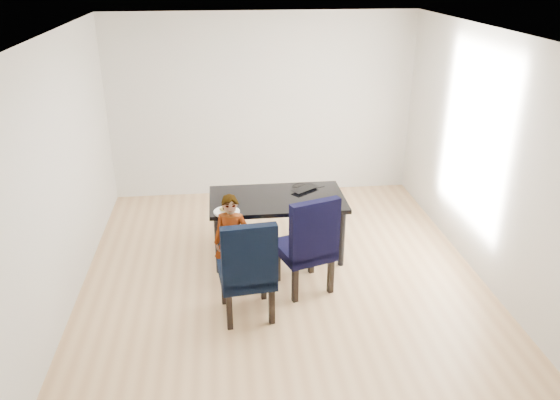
{
  "coord_description": "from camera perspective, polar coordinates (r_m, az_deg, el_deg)",
  "views": [
    {
      "loc": [
        -0.63,
        -5.4,
        3.34
      ],
      "look_at": [
        0.0,
        0.2,
        0.85
      ],
      "focal_mm": 35.0,
      "sensor_mm": 36.0,
      "label": 1
    }
  ],
  "objects": [
    {
      "name": "laptop",
      "position": [
        6.71,
        2.3,
        1.26
      ],
      "size": [
        0.42,
        0.39,
        0.03
      ],
      "primitive_type": "imported",
      "rotation": [
        0.0,
        0.0,
        3.77
      ],
      "color": "black",
      "rests_on": "dining_table"
    },
    {
      "name": "wall_back",
      "position": [
        8.17,
        -1.84,
        9.74
      ],
      "size": [
        4.5,
        0.01,
        2.7
      ],
      "primitive_type": "cube",
      "color": "silver",
      "rests_on": "ground"
    },
    {
      "name": "cable_tangle",
      "position": [
        6.71,
        2.37,
        1.15
      ],
      "size": [
        0.17,
        0.17,
        0.01
      ],
      "primitive_type": "torus",
      "rotation": [
        0.0,
        0.0,
        0.24
      ],
      "color": "black",
      "rests_on": "dining_table"
    },
    {
      "name": "wall_right",
      "position": [
        6.43,
        20.65,
        4.27
      ],
      "size": [
        0.01,
        5.0,
        2.7
      ],
      "primitive_type": "cube",
      "color": "silver",
      "rests_on": "ground"
    },
    {
      "name": "wall_left",
      "position": [
        5.98,
        -21.81,
        2.64
      ],
      "size": [
        0.01,
        5.0,
        2.7
      ],
      "primitive_type": "cube",
      "color": "silver",
      "rests_on": "ground"
    },
    {
      "name": "sandwich",
      "position": [
        6.1,
        -5.66,
        -0.91
      ],
      "size": [
        0.17,
        0.11,
        0.06
      ],
      "primitive_type": "ellipsoid",
      "rotation": [
        0.0,
        0.0,
        0.28
      ],
      "color": "olive",
      "rests_on": "plate"
    },
    {
      "name": "chair_left",
      "position": [
        5.45,
        -3.54,
        -6.91
      ],
      "size": [
        0.59,
        0.61,
        1.11
      ],
      "primitive_type": "cube",
      "rotation": [
        0.0,
        0.0,
        0.1
      ],
      "color": "black",
      "rests_on": "floor"
    },
    {
      "name": "plate",
      "position": [
        6.12,
        -5.6,
        -1.23
      ],
      "size": [
        0.38,
        0.38,
        0.02
      ],
      "primitive_type": "cylinder",
      "rotation": [
        0.0,
        0.0,
        0.38
      ],
      "color": "silver",
      "rests_on": "dining_table"
    },
    {
      "name": "wall_front",
      "position": [
        3.57,
        4.95,
        -10.16
      ],
      "size": [
        4.5,
        0.01,
        2.7
      ],
      "primitive_type": "cube",
      "color": "silver",
      "rests_on": "ground"
    },
    {
      "name": "dining_table",
      "position": [
        6.63,
        -0.29,
        -2.71
      ],
      "size": [
        1.6,
        0.9,
        0.75
      ],
      "primitive_type": "cube",
      "color": "black",
      "rests_on": "floor"
    },
    {
      "name": "child",
      "position": [
        5.95,
        -5.06,
        -4.36
      ],
      "size": [
        0.43,
        0.32,
        1.07
      ],
      "primitive_type": "imported",
      "rotation": [
        0.0,
        0.0,
        -0.17
      ],
      "color": "orange",
      "rests_on": "floor"
    },
    {
      "name": "floor",
      "position": [
        6.38,
        0.2,
        -7.77
      ],
      "size": [
        4.5,
        5.0,
        0.01
      ],
      "primitive_type": "cube",
      "color": "tan",
      "rests_on": "ground"
    },
    {
      "name": "ceiling",
      "position": [
        5.47,
        0.25,
        17.19
      ],
      "size": [
        4.5,
        5.0,
        0.01
      ],
      "primitive_type": "cube",
      "color": "white",
      "rests_on": "wall_back"
    },
    {
      "name": "chair_right",
      "position": [
        5.88,
        2.54,
        -4.34
      ],
      "size": [
        0.69,
        0.7,
        1.13
      ],
      "primitive_type": "cube",
      "rotation": [
        0.0,
        0.0,
        0.32
      ],
      "color": "black",
      "rests_on": "floor"
    }
  ]
}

